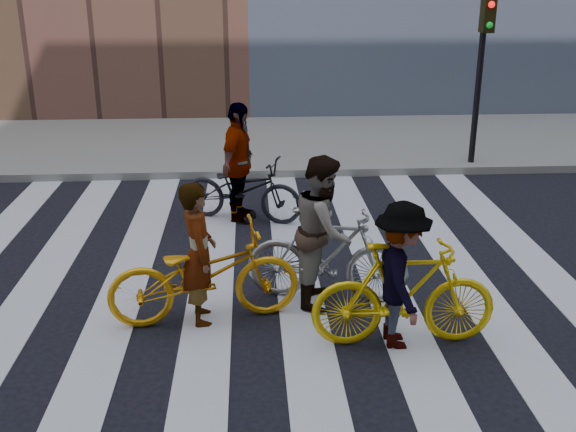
{
  "coord_description": "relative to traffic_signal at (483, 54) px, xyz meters",
  "views": [
    {
      "loc": [
        -0.04,
        -7.41,
        3.77
      ],
      "look_at": [
        0.42,
        0.3,
        0.94
      ],
      "focal_mm": 42.0,
      "sensor_mm": 36.0,
      "label": 1
    }
  ],
  "objects": [
    {
      "name": "traffic_signal",
      "position": [
        0.0,
        0.0,
        0.0
      ],
      "size": [
        0.22,
        0.42,
        3.33
      ],
      "color": "black",
      "rests_on": "ground"
    },
    {
      "name": "rider_rear",
      "position": [
        -4.61,
        -2.59,
        -1.33
      ],
      "size": [
        0.8,
        1.2,
        1.89
      ],
      "primitive_type": "imported",
      "rotation": [
        0.0,
        0.0,
        1.24
      ],
      "color": "slate",
      "rests_on": "ground"
    },
    {
      "name": "bike_yellow_left",
      "position": [
        -4.97,
        -5.85,
        -1.72
      ],
      "size": [
        2.23,
        1.08,
        1.13
      ],
      "primitive_type": "imported",
      "rotation": [
        0.0,
        0.0,
        1.73
      ],
      "color": "orange",
      "rests_on": "ground"
    },
    {
      "name": "bike_dark_rear",
      "position": [
        -4.56,
        -2.59,
        -1.77
      ],
      "size": [
        2.06,
        1.27,
        1.02
      ],
      "primitive_type": "imported",
      "rotation": [
        0.0,
        0.0,
        1.24
      ],
      "color": "black",
      "rests_on": "ground"
    },
    {
      "name": "sidewalk_far",
      "position": [
        -4.4,
        2.18,
        -2.2
      ],
      "size": [
        100.0,
        5.0,
        0.15
      ],
      "primitive_type": "cube",
      "color": "gray",
      "rests_on": "ground"
    },
    {
      "name": "rider_right",
      "position": [
        -2.9,
        -6.5,
        -1.48
      ],
      "size": [
        0.59,
        1.03,
        1.59
      ],
      "primitive_type": "imported",
      "rotation": [
        0.0,
        0.0,
        1.57
      ],
      "color": "slate",
      "rests_on": "ground"
    },
    {
      "name": "bike_silver_mid",
      "position": [
        -3.54,
        -5.43,
        -1.7
      ],
      "size": [
        2.01,
        0.93,
        1.16
      ],
      "primitive_type": "imported",
      "rotation": [
        0.0,
        0.0,
        1.36
      ],
      "color": "#999CA2",
      "rests_on": "ground"
    },
    {
      "name": "bike_yellow_right",
      "position": [
        -2.85,
        -6.5,
        -1.7
      ],
      "size": [
        1.95,
        0.55,
        1.17
      ],
      "primitive_type": "imported",
      "rotation": [
        0.0,
        0.0,
        1.57
      ],
      "color": "yellow",
      "rests_on": "ground"
    },
    {
      "name": "rider_mid",
      "position": [
        -3.59,
        -5.43,
        -1.38
      ],
      "size": [
        0.85,
        1.0,
        1.8
      ],
      "primitive_type": "imported",
      "rotation": [
        0.0,
        0.0,
        1.36
      ],
      "color": "slate",
      "rests_on": "ground"
    },
    {
      "name": "ground",
      "position": [
        -4.4,
        -5.32,
        -2.28
      ],
      "size": [
        100.0,
        100.0,
        0.0
      ],
      "primitive_type": "plane",
      "color": "black",
      "rests_on": "ground"
    },
    {
      "name": "zebra_crosswalk",
      "position": [
        -4.4,
        -5.32,
        -2.27
      ],
      "size": [
        8.25,
        10.0,
        0.01
      ],
      "color": "silver",
      "rests_on": "ground"
    },
    {
      "name": "rider_left",
      "position": [
        -5.02,
        -5.85,
        -1.46
      ],
      "size": [
        0.48,
        0.66,
        1.65
      ],
      "primitive_type": "imported",
      "rotation": [
        0.0,
        0.0,
        1.73
      ],
      "color": "slate",
      "rests_on": "ground"
    }
  ]
}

